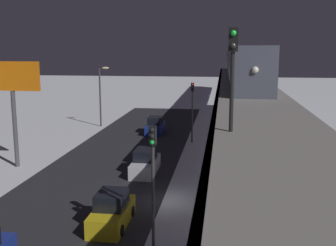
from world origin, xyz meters
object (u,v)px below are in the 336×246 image
(sedan_yellow, at_px, (112,212))
(sedan_blue_2, at_px, (155,127))
(sedan_white, at_px, (145,163))
(commercial_billboard, at_px, (12,87))
(traffic_light_mid, at_px, (192,104))
(rail_signal, at_px, (233,61))
(traffic_light_near, at_px, (153,172))
(subway_train, at_px, (237,58))

(sedan_yellow, relative_size, sedan_blue_2, 0.95)
(sedan_white, relative_size, commercial_billboard, 0.52)
(sedan_yellow, height_order, traffic_light_mid, traffic_light_mid)
(rail_signal, relative_size, traffic_light_mid, 0.62)
(sedan_blue_2, xyz_separation_m, sedan_white, (-1.80, 15.66, 0.00))
(traffic_light_near, xyz_separation_m, traffic_light_mid, (0.00, -24.37, 0.00))
(sedan_white, bearing_deg, subway_train, 75.86)
(subway_train, distance_m, traffic_light_mid, 21.82)
(subway_train, bearing_deg, traffic_light_mid, 75.98)
(traffic_light_near, relative_size, traffic_light_mid, 1.00)
(traffic_light_mid, height_order, commercial_billboard, commercial_billboard)
(subway_train, xyz_separation_m, traffic_light_mid, (5.18, 20.75, -4.32))
(sedan_white, height_order, commercial_billboard, commercial_billboard)
(traffic_light_near, bearing_deg, sedan_yellow, -45.49)
(rail_signal, distance_m, traffic_light_mid, 27.57)
(sedan_blue_2, relative_size, traffic_light_mid, 0.70)
(subway_train, bearing_deg, sedan_yellow, 79.15)
(rail_signal, distance_m, commercial_billboard, 23.83)
(subway_train, bearing_deg, rail_signal, 88.03)
(sedan_white, relative_size, traffic_light_near, 0.72)
(rail_signal, xyz_separation_m, traffic_light_mid, (3.55, -26.83, -5.26))
(rail_signal, height_order, sedan_white, rail_signal)
(traffic_light_near, bearing_deg, traffic_light_mid, -90.00)
(sedan_white, xyz_separation_m, traffic_light_near, (-2.90, 13.02, 3.40))
(rail_signal, distance_m, sedan_yellow, 12.09)
(sedan_yellow, distance_m, sedan_blue_2, 25.80)
(subway_train, relative_size, sedan_blue_2, 16.43)
(sedan_yellow, distance_m, traffic_light_mid, 21.88)
(sedan_white, bearing_deg, sedan_yellow, -90.00)
(rail_signal, distance_m, sedan_blue_2, 33.37)
(traffic_light_near, distance_m, commercial_billboard, 19.58)
(subway_train, distance_m, sedan_blue_2, 20.67)
(rail_signal, bearing_deg, sedan_yellow, -40.04)
(traffic_light_near, bearing_deg, rail_signal, 145.17)
(rail_signal, bearing_deg, traffic_light_near, -34.83)
(sedan_blue_2, xyz_separation_m, commercial_billboard, (9.39, 15.34, 6.03))
(traffic_light_mid, distance_m, commercial_billboard, 18.08)
(sedan_blue_2, bearing_deg, subway_train, 58.98)
(subway_train, xyz_separation_m, sedan_blue_2, (9.88, 16.43, -7.72))
(sedan_yellow, xyz_separation_m, sedan_white, (0.00, -10.07, 0.01))
(traffic_light_mid, bearing_deg, sedan_white, 75.66)
(commercial_billboard, bearing_deg, subway_train, -121.24)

